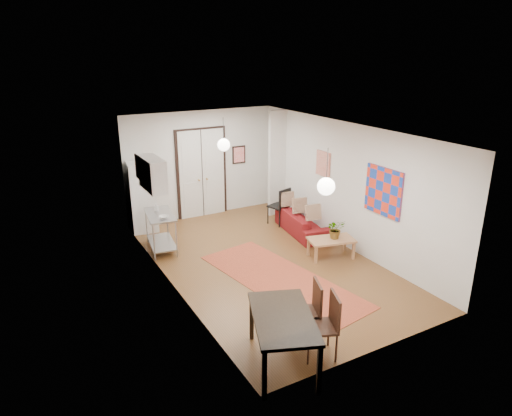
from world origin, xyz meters
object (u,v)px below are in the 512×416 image
coffee_table (331,241)px  dining_chair_far (316,318)px  sofa (302,223)px  dining_table (283,322)px  fridge (143,197)px  black_side_chair (277,202)px  dining_chair_near (300,305)px  kitchen_counter (161,227)px

coffee_table → dining_chair_far: (-2.30, -2.57, 0.20)m
sofa → dining_table: dining_table is taller
dining_chair_far → coffee_table: bearing=159.5°
coffee_table → fridge: 4.84m
dining_table → dining_chair_far: 0.62m
sofa → dining_table: size_ratio=1.10×
black_side_chair → sofa: bearing=82.8°
fridge → dining_chair_near: bearing=-73.5°
coffee_table → dining_chair_near: (-2.30, -2.13, 0.20)m
kitchen_counter → black_side_chair: bearing=11.8°
dining_chair_near → dining_chair_far: (0.00, -0.43, 0.00)m
kitchen_counter → dining_table: kitchen_counter is taller
dining_table → dining_chair_near: (0.60, 0.45, -0.14)m
fridge → dining_table: fridge is taller
coffee_table → kitchen_counter: kitchen_counter is taller
kitchen_counter → dining_table: bearing=-78.9°
coffee_table → dining_chair_far: 3.45m
sofa → black_side_chair: (-0.19, 0.94, 0.32)m
dining_chair_far → black_side_chair: dining_chair_far is taller
sofa → dining_table: 5.20m
sofa → black_side_chair: bearing=19.2°
dining_chair_near → sofa: bearing=166.2°
sofa → coffee_table: (-0.27, -1.51, 0.12)m
coffee_table → black_side_chair: size_ratio=1.11×
dining_table → dining_chair_far: bearing=1.8°
sofa → black_side_chair: size_ratio=1.85×
sofa → dining_chair_far: size_ratio=1.82×
coffee_table → kitchen_counter: 3.88m
sofa → kitchen_counter: kitchen_counter is taller
dining_chair_near → black_side_chair: dining_chair_near is taller
dining_table → dining_chair_near: bearing=37.0°
coffee_table → dining_chair_far: dining_chair_far is taller
coffee_table → dining_chair_near: bearing=-137.2°
dining_chair_near → dining_chair_far: 0.43m
coffee_table → dining_table: size_ratio=0.66×
coffee_table → dining_table: bearing=-138.3°
kitchen_counter → black_side_chair: 3.25m
fridge → kitchen_counter: bearing=-82.0°
coffee_table → kitchen_counter: bearing=144.8°
dining_chair_far → kitchen_counter: bearing=-148.4°
fridge → dining_chair_near: 5.84m
kitchen_counter → dining_chair_far: 4.88m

